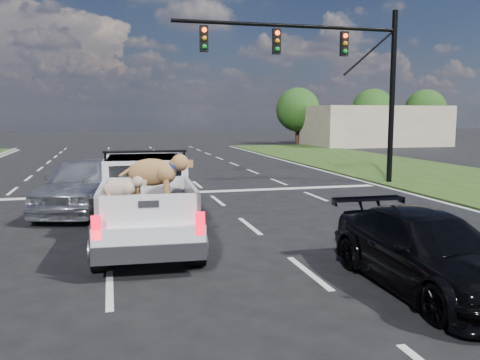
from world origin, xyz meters
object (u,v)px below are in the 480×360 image
object	(u,v)px
pickup_truck	(146,198)
silver_sedan	(86,184)
black_coupe	(428,252)
traffic_signal	(339,66)

from	to	relation	value
pickup_truck	silver_sedan	distance (m)	4.20
pickup_truck	black_coupe	xyz separation A→B (m)	(4.22, -4.44, -0.34)
traffic_signal	silver_sedan	xyz separation A→B (m)	(-9.58, -3.40, -3.90)
pickup_truck	silver_sedan	world-z (taller)	pickup_truck
pickup_truck	black_coupe	distance (m)	6.13
silver_sedan	black_coupe	distance (m)	10.12
pickup_truck	black_coupe	world-z (taller)	pickup_truck
traffic_signal	pickup_truck	xyz separation A→B (m)	(-8.11, -7.33, -3.76)
traffic_signal	silver_sedan	bearing A→B (deg)	-160.49
traffic_signal	pickup_truck	distance (m)	11.56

